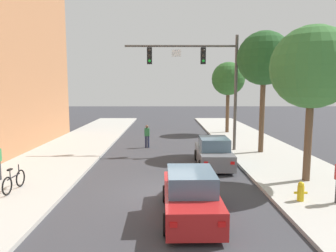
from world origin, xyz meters
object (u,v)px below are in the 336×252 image
(pedestrian_crossing_road, at_px, (147,135))
(street_tree_nearest, at_px, (312,68))
(car_following_red, at_px, (190,196))
(street_tree_third, at_px, (228,79))
(car_lead_grey, at_px, (213,153))
(street_tree_second, at_px, (264,59))
(fire_hydrant, at_px, (301,191))
(bicycle_leaning, at_px, (14,181))
(traffic_signal_mast, at_px, (204,71))

(pedestrian_crossing_road, distance_m, street_tree_nearest, 12.12)
(car_following_red, relative_size, street_tree_third, 0.66)
(car_lead_grey, height_order, pedestrian_crossing_road, pedestrian_crossing_road)
(street_tree_nearest, height_order, street_tree_second, street_tree_second)
(street_tree_second, bearing_deg, car_lead_grey, -139.27)
(street_tree_third, bearing_deg, fire_hydrant, -92.62)
(car_lead_grey, xyz_separation_m, street_tree_second, (3.54, 3.05, 5.35))
(car_lead_grey, distance_m, bicycle_leaning, 9.80)
(car_following_red, bearing_deg, car_lead_grey, 75.06)
(pedestrian_crossing_road, xyz_separation_m, bicycle_leaning, (-4.76, -9.76, -0.37))
(bicycle_leaning, height_order, street_tree_nearest, street_tree_nearest)
(traffic_signal_mast, bearing_deg, pedestrian_crossing_road, 158.54)
(car_lead_grey, relative_size, fire_hydrant, 5.92)
(street_tree_third, bearing_deg, car_following_red, -104.71)
(bicycle_leaning, distance_m, fire_hydrant, 11.11)
(car_lead_grey, distance_m, street_tree_third, 13.24)
(fire_hydrant, relative_size, street_tree_second, 0.09)
(fire_hydrant, bearing_deg, car_lead_grey, 112.37)
(bicycle_leaning, bearing_deg, street_tree_nearest, 6.14)
(traffic_signal_mast, bearing_deg, car_lead_grey, -88.22)
(car_lead_grey, xyz_separation_m, bicycle_leaning, (-8.71, -4.48, -0.18))
(bicycle_leaning, distance_m, street_tree_second, 15.41)
(pedestrian_crossing_road, distance_m, street_tree_second, 9.37)
(pedestrian_crossing_road, height_order, bicycle_leaning, pedestrian_crossing_road)
(car_lead_grey, xyz_separation_m, fire_hydrant, (2.34, -5.67, -0.22))
(fire_hydrant, xyz_separation_m, street_tree_third, (0.81, 17.77, 4.57))
(street_tree_nearest, bearing_deg, car_following_red, -146.89)
(car_following_red, xyz_separation_m, fire_hydrant, (4.13, 1.04, -0.22))
(car_following_red, height_order, fire_hydrant, car_following_red)
(pedestrian_crossing_road, bearing_deg, street_tree_second, -16.56)
(car_following_red, bearing_deg, pedestrian_crossing_road, 100.21)
(car_following_red, distance_m, street_tree_nearest, 7.88)
(traffic_signal_mast, relative_size, street_tree_second, 0.98)
(street_tree_third, bearing_deg, street_tree_nearest, -87.98)
(car_following_red, xyz_separation_m, street_tree_nearest, (5.48, 3.57, 4.40))
(street_tree_nearest, relative_size, street_tree_third, 1.04)
(pedestrian_crossing_road, bearing_deg, car_following_red, -79.79)
(street_tree_second, relative_size, street_tree_third, 1.18)
(car_lead_grey, height_order, street_tree_second, street_tree_second)
(traffic_signal_mast, xyz_separation_m, bicycle_leaning, (-8.60, -8.25, -4.84))
(pedestrian_crossing_road, xyz_separation_m, street_tree_third, (7.10, 6.82, 4.16))
(traffic_signal_mast, distance_m, fire_hydrant, 10.91)
(car_lead_grey, height_order, car_following_red, same)
(traffic_signal_mast, height_order, fire_hydrant, traffic_signal_mast)
(car_following_red, distance_m, fire_hydrant, 4.26)
(bicycle_leaning, relative_size, street_tree_second, 0.23)
(bicycle_leaning, xyz_separation_m, street_tree_second, (12.26, 7.53, 5.53))
(fire_hydrant, bearing_deg, bicycle_leaning, 173.82)
(pedestrian_crossing_road, height_order, street_tree_third, street_tree_third)
(traffic_signal_mast, relative_size, car_following_red, 1.76)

